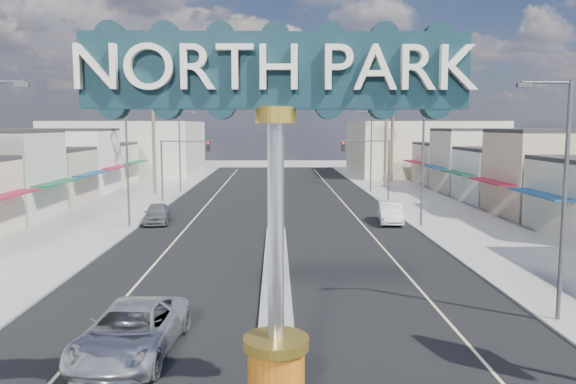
{
  "coord_description": "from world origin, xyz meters",
  "views": [
    {
      "loc": [
        0.0,
        -10.18,
        7.35
      ],
      "look_at": [
        0.5,
        12.83,
        4.64
      ],
      "focal_mm": 35.0,
      "sensor_mm": 36.0,
      "label": 1
    }
  ],
  "objects_px": {
    "palm_left_far": "(152,86)",
    "car_parked_left": "(157,213)",
    "suv_left": "(131,331)",
    "streetlight_r_near": "(561,189)",
    "streetlight_l_mid": "(129,158)",
    "streetlight_r_far": "(370,147)",
    "car_parked_right": "(390,213)",
    "streetlight_l_far": "(181,147)",
    "palm_right_far": "(393,86)",
    "gateway_sign": "(276,192)",
    "palm_right_mid": "(387,98)",
    "traffic_signal_left": "(180,158)",
    "traffic_signal_right": "(370,158)",
    "streetlight_r_mid": "(421,158)"
  },
  "relations": [
    {
      "from": "palm_left_far",
      "to": "car_parked_left",
      "type": "bearing_deg",
      "value": -77.45
    },
    {
      "from": "suv_left",
      "to": "streetlight_r_near",
      "type": "bearing_deg",
      "value": 14.56
    },
    {
      "from": "car_parked_left",
      "to": "streetlight_l_mid",
      "type": "bearing_deg",
      "value": -131.36
    },
    {
      "from": "streetlight_r_far",
      "to": "car_parked_right",
      "type": "relative_size",
      "value": 1.89
    },
    {
      "from": "streetlight_l_far",
      "to": "car_parked_left",
      "type": "height_order",
      "value": "streetlight_l_far"
    },
    {
      "from": "palm_right_far",
      "to": "suv_left",
      "type": "height_order",
      "value": "palm_right_far"
    },
    {
      "from": "streetlight_r_far",
      "to": "car_parked_left",
      "type": "height_order",
      "value": "streetlight_r_far"
    },
    {
      "from": "car_parked_right",
      "to": "gateway_sign",
      "type": "bearing_deg",
      "value": -99.98
    },
    {
      "from": "palm_left_far",
      "to": "suv_left",
      "type": "height_order",
      "value": "palm_left_far"
    },
    {
      "from": "suv_left",
      "to": "car_parked_left",
      "type": "bearing_deg",
      "value": 104.09
    },
    {
      "from": "palm_right_mid",
      "to": "traffic_signal_left",
      "type": "bearing_deg",
      "value": -151.58
    },
    {
      "from": "palm_left_far",
      "to": "palm_right_far",
      "type": "distance_m",
      "value": 30.48
    },
    {
      "from": "streetlight_l_mid",
      "to": "car_parked_right",
      "type": "relative_size",
      "value": 1.89
    },
    {
      "from": "streetlight_r_near",
      "to": "car_parked_left",
      "type": "height_order",
      "value": "streetlight_r_near"
    },
    {
      "from": "traffic_signal_right",
      "to": "streetlight_r_far",
      "type": "relative_size",
      "value": 0.67
    },
    {
      "from": "traffic_signal_right",
      "to": "streetlight_r_near",
      "type": "distance_m",
      "value": 34.03
    },
    {
      "from": "streetlight_r_near",
      "to": "suv_left",
      "type": "bearing_deg",
      "value": -169.57
    },
    {
      "from": "streetlight_l_mid",
      "to": "car_parked_left",
      "type": "bearing_deg",
      "value": 54.82
    },
    {
      "from": "palm_right_mid",
      "to": "streetlight_l_mid",
      "type": "bearing_deg",
      "value": -132.03
    },
    {
      "from": "suv_left",
      "to": "streetlight_l_far",
      "type": "bearing_deg",
      "value": 101.5
    },
    {
      "from": "streetlight_r_far",
      "to": "palm_left_far",
      "type": "height_order",
      "value": "palm_left_far"
    },
    {
      "from": "traffic_signal_left",
      "to": "palm_right_mid",
      "type": "relative_size",
      "value": 0.5
    },
    {
      "from": "traffic_signal_right",
      "to": "streetlight_l_far",
      "type": "height_order",
      "value": "streetlight_l_far"
    },
    {
      "from": "traffic_signal_left",
      "to": "streetlight_r_mid",
      "type": "bearing_deg",
      "value": -35.5
    },
    {
      "from": "traffic_signal_left",
      "to": "palm_right_far",
      "type": "height_order",
      "value": "palm_right_far"
    },
    {
      "from": "streetlight_l_mid",
      "to": "streetlight_l_far",
      "type": "height_order",
      "value": "same"
    },
    {
      "from": "streetlight_r_near",
      "to": "car_parked_left",
      "type": "xyz_separation_m",
      "value": [
        -19.43,
        22.03,
        -4.3
      ]
    },
    {
      "from": "palm_right_mid",
      "to": "palm_right_far",
      "type": "bearing_deg",
      "value": 71.57
    },
    {
      "from": "gateway_sign",
      "to": "streetlight_r_mid",
      "type": "bearing_deg",
      "value": 69.58
    },
    {
      "from": "car_parked_right",
      "to": "palm_right_far",
      "type": "bearing_deg",
      "value": 84.48
    },
    {
      "from": "palm_right_far",
      "to": "streetlight_r_near",
      "type": "bearing_deg",
      "value": -95.02
    },
    {
      "from": "traffic_signal_left",
      "to": "streetlight_r_mid",
      "type": "relative_size",
      "value": 0.67
    },
    {
      "from": "streetlight_l_mid",
      "to": "palm_right_far",
      "type": "bearing_deg",
      "value": 51.52
    },
    {
      "from": "car_parked_left",
      "to": "car_parked_right",
      "type": "xyz_separation_m",
      "value": [
        17.69,
        -0.27,
        0.01
      ]
    },
    {
      "from": "traffic_signal_left",
      "to": "streetlight_r_far",
      "type": "relative_size",
      "value": 0.67
    },
    {
      "from": "gateway_sign",
      "to": "palm_left_far",
      "type": "bearing_deg",
      "value": 105.15
    },
    {
      "from": "streetlight_r_far",
      "to": "palm_right_mid",
      "type": "relative_size",
      "value": 0.74
    },
    {
      "from": "palm_right_far",
      "to": "car_parked_left",
      "type": "xyz_separation_m",
      "value": [
        -24.0,
        -29.97,
        -11.62
      ]
    },
    {
      "from": "streetlight_r_near",
      "to": "car_parked_left",
      "type": "bearing_deg",
      "value": 131.41
    },
    {
      "from": "gateway_sign",
      "to": "palm_right_mid",
      "type": "xyz_separation_m",
      "value": [
        13.0,
        54.02,
        4.67
      ]
    },
    {
      "from": "streetlight_r_near",
      "to": "streetlight_r_mid",
      "type": "relative_size",
      "value": 1.0
    },
    {
      "from": "gateway_sign",
      "to": "suv_left",
      "type": "relative_size",
      "value": 1.55
    },
    {
      "from": "streetlight_l_far",
      "to": "streetlight_r_far",
      "type": "xyz_separation_m",
      "value": [
        20.87,
        0.0,
        0.0
      ]
    },
    {
      "from": "traffic_signal_right",
      "to": "streetlight_r_mid",
      "type": "relative_size",
      "value": 0.67
    },
    {
      "from": "traffic_signal_left",
      "to": "palm_right_far",
      "type": "relative_size",
      "value": 0.43
    },
    {
      "from": "gateway_sign",
      "to": "traffic_signal_left",
      "type": "xyz_separation_m",
      "value": [
        -9.18,
        42.02,
        -1.65
      ]
    },
    {
      "from": "streetlight_l_mid",
      "to": "streetlight_l_far",
      "type": "xyz_separation_m",
      "value": [
        0.0,
        22.0,
        0.0
      ]
    },
    {
      "from": "suv_left",
      "to": "gateway_sign",
      "type": "bearing_deg",
      "value": -44.36
    },
    {
      "from": "car_parked_left",
      "to": "traffic_signal_right",
      "type": "bearing_deg",
      "value": 27.16
    },
    {
      "from": "streetlight_l_far",
      "to": "streetlight_r_mid",
      "type": "bearing_deg",
      "value": -46.52
    }
  ]
}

